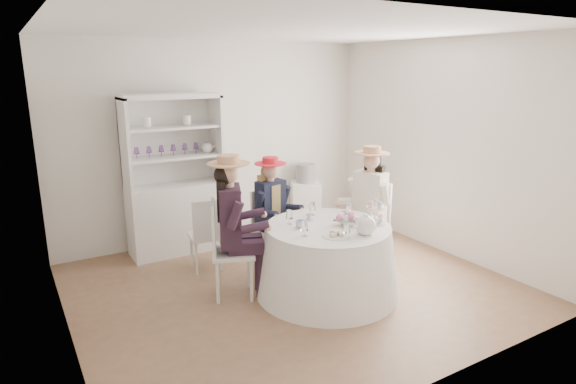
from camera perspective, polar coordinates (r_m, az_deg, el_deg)
ground at (r=5.43m, az=0.55°, el=-11.03°), size 4.50×4.50×0.00m
ceiling at (r=4.91m, az=0.63°, el=18.72°), size 4.50×4.50×0.00m
wall_back at (r=6.76m, az=-8.37°, el=5.93°), size 4.50×0.00×4.50m
wall_front at (r=3.50m, az=18.00°, el=-2.61°), size 4.50×0.00×4.50m
wall_left at (r=4.30m, az=-25.90°, el=-0.27°), size 0.00×4.50×4.50m
wall_right at (r=6.45m, az=17.96°, el=4.97°), size 0.00×4.50×4.50m
tea_table at (r=5.14m, az=4.66°, el=-8.02°), size 1.51×1.51×0.75m
hutch at (r=6.35m, az=-13.16°, el=-0.62°), size 1.32×0.75×2.04m
side_table at (r=7.35m, az=2.05°, el=-1.35°), size 0.57×0.57×0.67m
hatbox at (r=7.23m, az=2.09°, el=2.25°), size 0.31×0.31×0.28m
guest_left at (r=4.93m, az=-6.57°, el=-3.16°), size 0.63×0.57×1.51m
guest_mid at (r=5.73m, az=-1.93°, el=-1.56°), size 0.50×0.53×1.33m
guest_right at (r=5.83m, az=9.55°, el=-0.81°), size 0.60×0.55×1.45m
spare_chair at (r=5.71m, az=-9.64°, el=-4.75°), size 0.42×0.42×0.88m
teacup_a at (r=4.92m, az=1.44°, el=-3.89°), size 0.10×0.10×0.07m
teacup_b at (r=5.17m, az=2.49°, el=-3.04°), size 0.07×0.07×0.06m
teacup_c at (r=5.25m, az=6.73°, el=-2.79°), size 0.12×0.12×0.07m
flower_bowl at (r=5.03m, az=6.96°, el=-3.70°), size 0.21×0.21×0.05m
flower_arrangement at (r=5.02m, az=6.95°, el=-2.93°), size 0.19×0.19×0.07m
table_teapot at (r=4.78m, az=9.21°, el=-3.93°), size 0.28×0.20×0.21m
sandwich_plate at (r=4.71m, az=5.73°, el=-5.08°), size 0.26×0.26×0.06m
cupcake_stand at (r=5.14m, az=10.23°, el=-2.69°), size 0.25×0.25×0.24m
stemware_set at (r=4.99m, az=4.77°, el=-3.20°), size 0.84×0.88×0.15m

